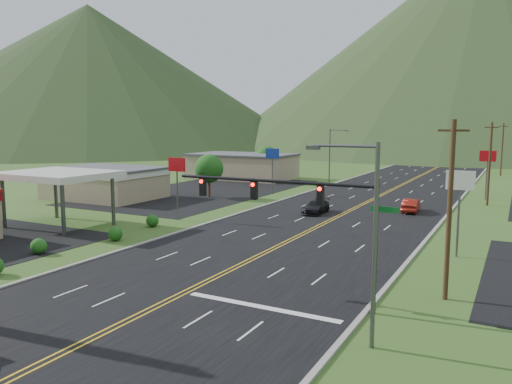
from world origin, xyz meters
The scene contains 20 objects.
traffic_signal centered at (6.48, 14.00, 5.33)m, with size 13.10×0.43×7.00m.
streetlight_east centered at (11.18, 10.00, 5.18)m, with size 3.28×0.25×9.00m.
streetlight_west centered at (-11.68, 70.00, 5.18)m, with size 3.28×0.25×9.00m.
gas_canopy centered at (-22.00, 22.00, 4.87)m, with size 10.00×8.00×5.30m.
building_west_mid centered at (-32.00, 38.00, 2.27)m, with size 14.40×10.40×4.10m.
building_west_far centered at (-28.00, 68.00, 2.26)m, with size 18.40×11.40×4.50m.
pole_sign_west_a centered at (-14.00, 30.00, 5.05)m, with size 2.00×0.18×6.40m.
pole_sign_west_b centered at (-14.00, 52.00, 5.05)m, with size 2.00×0.18×6.40m.
pole_sign_east_a centered at (13.00, 28.00, 5.05)m, with size 2.00×0.18×6.40m.
pole_sign_east_b centered at (13.00, 60.00, 5.05)m, with size 2.00×0.18×6.40m.
tree_west_a centered at (-20.00, 45.00, 3.89)m, with size 3.84×3.84×5.82m.
tree_west_b centered at (-25.00, 72.00, 3.89)m, with size 3.84×3.84×5.82m.
utility_pole_a centered at (13.50, 18.00, 5.13)m, with size 1.60×0.28×10.00m.
utility_pole_b centered at (13.50, 55.00, 5.13)m, with size 1.60×0.28×10.00m.
utility_pole_c centered at (13.50, 95.00, 5.13)m, with size 1.60×0.28×10.00m.
utility_pole_d centered at (13.50, 135.00, 5.13)m, with size 1.60×0.28×10.00m.
mountain_n centered at (0.00, 220.00, 42.50)m, with size 220.00×220.00×85.00m, color #1A3116.
mountain_nw centered at (-148.49, 148.49, 30.00)m, with size 190.00×190.00×60.00m, color #1A3116.
car_dark_mid centered at (-2.82, 40.17, 0.71)m, with size 1.99×4.89×1.42m, color black.
car_red_far centered at (6.27, 45.91, 0.74)m, with size 1.57×4.50×1.48m, color maroon.
Camera 1 is at (16.78, -10.72, 9.71)m, focal length 35.00 mm.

